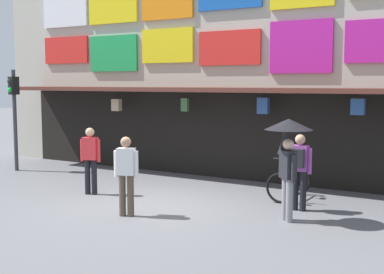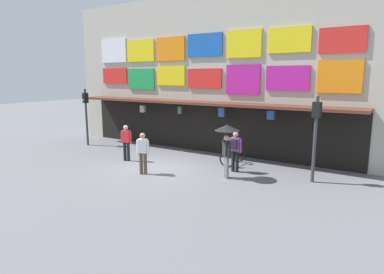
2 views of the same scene
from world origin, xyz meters
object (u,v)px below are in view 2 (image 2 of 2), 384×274
(pedestrian_in_black, at_px, (235,149))
(bicycle_parked, at_px, (233,156))
(pedestrian_in_yellow, at_px, (143,150))
(traffic_light_near, at_px, (86,108))
(traffic_light_far, at_px, (316,125))
(pedestrian_in_green, at_px, (126,141))
(pedestrian_with_umbrella, at_px, (227,136))

(pedestrian_in_black, bearing_deg, bicycle_parked, 120.57)
(pedestrian_in_yellow, bearing_deg, bicycle_parked, 53.78)
(traffic_light_near, height_order, traffic_light_far, same)
(bicycle_parked, height_order, pedestrian_in_black, pedestrian_in_black)
(bicycle_parked, distance_m, pedestrian_in_green, 4.93)
(traffic_light_far, distance_m, pedestrian_in_yellow, 6.63)
(traffic_light_near, relative_size, pedestrian_in_black, 1.90)
(traffic_light_far, bearing_deg, pedestrian_in_green, -169.86)
(bicycle_parked, bearing_deg, pedestrian_in_green, -155.16)
(bicycle_parked, relative_size, pedestrian_with_umbrella, 0.56)
(traffic_light_far, height_order, bicycle_parked, traffic_light_far)
(pedestrian_in_black, relative_size, pedestrian_with_umbrella, 0.81)
(traffic_light_far, bearing_deg, traffic_light_near, -179.91)
(bicycle_parked, bearing_deg, pedestrian_in_black, -59.43)
(pedestrian_with_umbrella, bearing_deg, traffic_light_near, 172.36)
(traffic_light_near, distance_m, pedestrian_in_black, 9.53)
(bicycle_parked, xyz_separation_m, pedestrian_in_black, (0.58, -0.99, 0.59))
(traffic_light_near, distance_m, pedestrian_in_green, 4.79)
(pedestrian_in_green, bearing_deg, bicycle_parked, 24.84)
(traffic_light_near, bearing_deg, pedestrian_in_green, -17.79)
(bicycle_parked, distance_m, pedestrian_in_yellow, 4.07)
(traffic_light_near, distance_m, pedestrian_in_yellow, 7.09)
(traffic_light_near, bearing_deg, pedestrian_with_umbrella, -7.64)
(pedestrian_in_green, bearing_deg, traffic_light_far, 10.14)
(traffic_light_far, xyz_separation_m, pedestrian_in_green, (-8.04, -1.44, -1.19))
(pedestrian_in_green, distance_m, pedestrian_with_umbrella, 5.15)
(traffic_light_near, relative_size, pedestrian_in_yellow, 1.90)
(traffic_light_far, relative_size, pedestrian_in_green, 1.90)
(bicycle_parked, relative_size, pedestrian_in_black, 0.69)
(bicycle_parked, bearing_deg, traffic_light_far, -9.78)
(traffic_light_far, bearing_deg, pedestrian_with_umbrella, -156.13)
(traffic_light_near, bearing_deg, pedestrian_in_yellow, -21.92)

